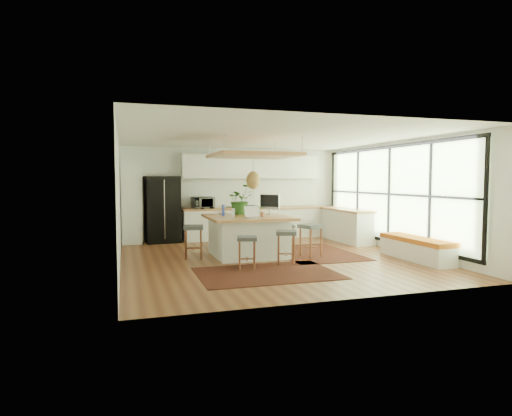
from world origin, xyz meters
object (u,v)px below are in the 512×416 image
object	(u,v)px
stool_near_right	(286,247)
stool_right_front	(311,241)
laptop	(254,212)
microwave	(203,202)
fridge	(162,210)
island_plant	(240,203)
stool_left_side	(193,243)
island	(248,236)
stool_right_back	(286,236)
monitor	(270,204)
stool_near_left	(247,251)

from	to	relation	value
stool_near_right	stool_right_front	distance (m)	1.06
stool_right_front	laptop	distance (m)	1.51
stool_right_front	microwave	xyz separation A→B (m)	(-1.89, 3.31, 0.78)
fridge	microwave	bearing A→B (deg)	-3.33
island_plant	fridge	bearing A→B (deg)	125.67
stool_left_side	island	bearing A→B (deg)	-2.73
stool_right_back	laptop	distance (m)	1.71
stool_right_front	microwave	size ratio (longest dim) A/B	1.23
stool_left_side	microwave	size ratio (longest dim) A/B	1.22
microwave	island_plant	bearing A→B (deg)	-88.00
stool_right_back	stool_right_front	bearing A→B (deg)	-80.77
fridge	monitor	distance (m)	3.42
stool_left_side	stool_right_back	bearing A→B (deg)	11.48
stool_near_left	microwave	size ratio (longest dim) A/B	1.06
stool_near_left	stool_right_front	world-z (taller)	stool_right_front
stool_near_left	stool_right_front	distance (m)	1.96
island	stool_near_left	xyz separation A→B (m)	(-0.42, -1.39, -0.11)
stool_near_left	laptop	bearing A→B (deg)	64.54
island	stool_near_right	size ratio (longest dim) A/B	2.64
microwave	fridge	bearing A→B (deg)	170.95
stool_left_side	laptop	distance (m)	1.54
laptop	microwave	world-z (taller)	microwave
stool_left_side	microwave	xyz separation A→B (m)	(0.71, 2.72, 0.78)
fridge	island_plant	xyz separation A→B (m)	(1.64, -2.29, 0.29)
stool_near_right	stool_near_left	bearing A→B (deg)	-166.53
monitor	microwave	xyz separation A→B (m)	(-1.17, 2.53, -0.06)
fridge	stool_near_left	distance (m)	4.38
stool_right_front	laptop	world-z (taller)	laptop
stool_right_front	fridge	bearing A→B (deg)	132.72
stool_left_side	fridge	bearing A→B (deg)	99.36
fridge	stool_left_side	bearing A→B (deg)	-84.99
laptop	stool_right_front	bearing A→B (deg)	-10.02
fridge	stool_near_right	xyz separation A→B (m)	(2.19, -3.93, -0.57)
monitor	island_plant	size ratio (longest dim) A/B	0.74
monitor	stool_left_side	bearing A→B (deg)	-125.37
fridge	monitor	bearing A→B (deg)	-51.58
stool_right_back	laptop	xyz separation A→B (m)	(-1.16, -1.05, 0.70)
stool_near_left	monitor	bearing A→B (deg)	57.62
stool_right_front	laptop	bearing A→B (deg)	178.19
stool_right_back	island_plant	xyz separation A→B (m)	(-1.22, -0.09, 0.86)
stool_near_left	island	bearing A→B (deg)	73.18
stool_right_front	stool_left_side	distance (m)	2.66
monitor	laptop	bearing A→B (deg)	-80.66
stool_left_side	island_plant	xyz separation A→B (m)	(1.20, 0.40, 0.86)
island	stool_left_side	distance (m)	1.26
stool_right_back	stool_left_side	size ratio (longest dim) A/B	0.85
stool_near_right	monitor	bearing A→B (deg)	84.89
stool_right_back	island_plant	bearing A→B (deg)	-175.92
microwave	island_plant	xyz separation A→B (m)	(0.49, -2.31, 0.08)
stool_near_left	stool_left_side	xyz separation A→B (m)	(-0.83, 1.45, 0.00)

